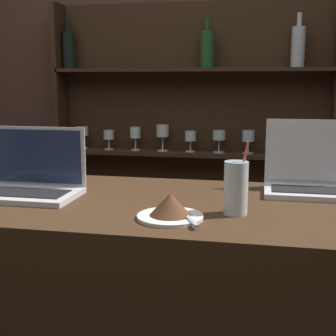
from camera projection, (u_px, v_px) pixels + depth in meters
The scene contains 6 objects.
back_wall at pixel (179, 97), 2.76m from camera, with size 7.00×0.06×2.70m.
back_shelf at pixel (191, 160), 2.73m from camera, with size 1.59×0.18×1.88m.
laptop_near at pixel (28, 180), 1.54m from camera, with size 0.35×0.22×0.22m.
laptop_far at pixel (313, 176), 1.57m from camera, with size 0.32×0.20×0.24m.
cake_plate at pixel (170, 208), 1.27m from camera, with size 0.18×0.18×0.07m.
water_glass at pixel (236, 188), 1.31m from camera, with size 0.07×0.07×0.21m.
Camera 1 is at (0.49, -1.04, 1.44)m, focal length 50.00 mm.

